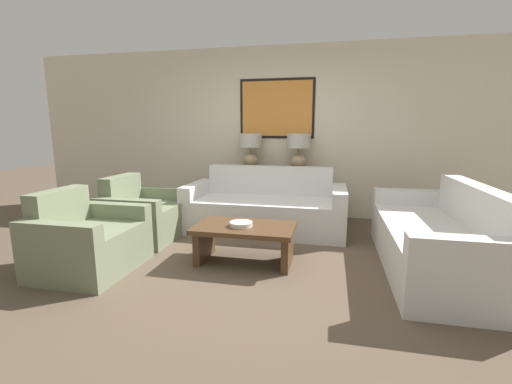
% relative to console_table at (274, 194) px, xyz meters
% --- Properties ---
extents(ground_plane, '(20.00, 20.00, 0.00)m').
position_rel_console_table_xyz_m(ground_plane, '(0.00, -2.16, -0.38)').
color(ground_plane, brown).
extents(back_wall, '(8.44, 0.12, 2.65)m').
position_rel_console_table_xyz_m(back_wall, '(0.00, 0.27, 0.95)').
color(back_wall, beige).
rests_on(back_wall, ground_plane).
extents(console_table, '(1.24, 0.38, 0.76)m').
position_rel_console_table_xyz_m(console_table, '(0.00, 0.00, 0.00)').
color(console_table, '#332319').
rests_on(console_table, ground_plane).
extents(table_lamp_left, '(0.36, 0.36, 0.56)m').
position_rel_console_table_xyz_m(table_lamp_left, '(-0.37, -0.00, 0.72)').
color(table_lamp_left, tan).
rests_on(table_lamp_left, console_table).
extents(table_lamp_right, '(0.36, 0.36, 0.56)m').
position_rel_console_table_xyz_m(table_lamp_right, '(0.37, -0.00, 0.72)').
color(table_lamp_right, tan).
rests_on(table_lamp_right, console_table).
extents(couch_by_back_wall, '(2.15, 0.92, 0.86)m').
position_rel_console_table_xyz_m(couch_by_back_wall, '(0.00, -0.71, -0.08)').
color(couch_by_back_wall, silver).
rests_on(couch_by_back_wall, ground_plane).
extents(couch_by_side, '(0.92, 2.15, 0.86)m').
position_rel_console_table_xyz_m(couch_by_side, '(1.93, -1.67, -0.08)').
color(couch_by_side, silver).
rests_on(couch_by_side, ground_plane).
extents(coffee_table, '(1.03, 0.61, 0.40)m').
position_rel_console_table_xyz_m(coffee_table, '(0.01, -1.91, -0.09)').
color(coffee_table, '#4C331E').
rests_on(coffee_table, ground_plane).
extents(decorative_bowl, '(0.24, 0.24, 0.05)m').
position_rel_console_table_xyz_m(decorative_bowl, '(-0.02, -1.95, 0.05)').
color(decorative_bowl, beige).
rests_on(decorative_bowl, coffee_table).
extents(armchair_near_back_wall, '(0.83, 0.94, 0.80)m').
position_rel_console_table_xyz_m(armchair_near_back_wall, '(-1.47, -1.39, -0.09)').
color(armchair_near_back_wall, '#707A5B').
rests_on(armchair_near_back_wall, ground_plane).
extents(armchair_near_camera, '(0.83, 0.94, 0.80)m').
position_rel_console_table_xyz_m(armchair_near_camera, '(-1.47, -2.43, -0.09)').
color(armchair_near_camera, '#707A5B').
rests_on(armchair_near_camera, ground_plane).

